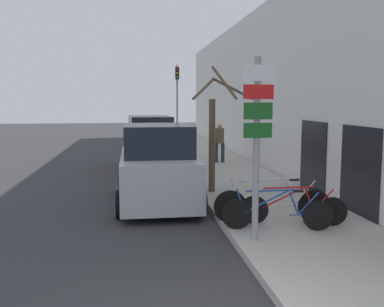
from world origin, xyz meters
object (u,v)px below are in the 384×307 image
object	(u,v)px
signpost	(257,141)
bicycle_2	(272,204)
pedestrian_near	(220,140)
traffic_light	(177,96)
bicycle_1	(293,208)
parked_car_1	(150,145)
street_tree	(214,136)
parked_car_0	(158,168)
bicycle_0	(277,212)

from	to	relation	value
signpost	bicycle_2	size ratio (longest dim) A/B	1.35
pedestrian_near	traffic_light	distance (m)	5.63
bicycle_1	parked_car_1	distance (m)	9.04
parked_car_1	street_tree	xyz separation A→B (m)	(1.59, -5.13, 0.78)
bicycle_1	traffic_light	xyz separation A→B (m)	(-0.90, 14.49, 2.52)
signpost	pedestrian_near	world-z (taller)	signpost
signpost	bicycle_1	world-z (taller)	signpost
bicycle_1	street_tree	size ratio (longest dim) A/B	0.61
parked_car_0	bicycle_0	bearing A→B (deg)	-55.02
bicycle_2	parked_car_1	distance (m)	8.73
signpost	parked_car_0	distance (m)	4.13
traffic_light	bicycle_0	bearing A→B (deg)	-88.28
bicycle_0	parked_car_1	bearing A→B (deg)	25.25
bicycle_2	parked_car_1	bearing A→B (deg)	20.83
bicycle_1	bicycle_2	bearing A→B (deg)	73.92
parked_car_0	parked_car_1	distance (m)	5.82
bicycle_2	pedestrian_near	bearing A→B (deg)	1.36
pedestrian_near	traffic_light	size ratio (longest dim) A/B	0.37
signpost	pedestrian_near	xyz separation A→B (m)	(1.43, 10.20, -0.89)
street_tree	parked_car_0	bearing A→B (deg)	-156.82
bicycle_2	bicycle_0	bearing A→B (deg)	177.72
street_tree	bicycle_0	bearing A→B (deg)	-81.53
parked_car_0	traffic_light	world-z (taller)	traffic_light
parked_car_0	bicycle_1	bearing A→B (deg)	-46.96
bicycle_2	traffic_light	size ratio (longest dim) A/B	0.55
bicycle_1	street_tree	distance (m)	3.87
parked_car_1	traffic_light	bearing A→B (deg)	70.49
parked_car_1	bicycle_2	bearing A→B (deg)	-78.30
bicycle_2	street_tree	size ratio (longest dim) A/B	0.70
pedestrian_near	traffic_light	world-z (taller)	traffic_light
pedestrian_near	street_tree	bearing A→B (deg)	69.09
signpost	street_tree	xyz separation A→B (m)	(0.05, 4.37, -0.25)
bicycle_1	street_tree	xyz separation A→B (m)	(-1.02, 3.52, 1.25)
bicycle_1	parked_car_1	size ratio (longest dim) A/B	0.45
bicycle_1	parked_car_1	bearing A→B (deg)	29.68
bicycle_1	street_tree	world-z (taller)	street_tree
bicycle_1	traffic_light	world-z (taller)	traffic_light
parked_car_1	pedestrian_near	bearing A→B (deg)	10.09
bicycle_0	bicycle_1	world-z (taller)	bicycle_0
bicycle_2	street_tree	xyz separation A→B (m)	(-0.64, 3.31, 1.20)
signpost	street_tree	world-z (taller)	street_tree
pedestrian_near	parked_car_1	bearing A→B (deg)	5.66
traffic_light	signpost	bearing A→B (deg)	-90.64
traffic_light	parked_car_0	bearing A→B (deg)	-98.53
signpost	pedestrian_near	distance (m)	10.34
bicycle_2	bicycle_1	bearing A→B (deg)	-112.96
bicycle_0	bicycle_1	size ratio (longest dim) A/B	1.01
bicycle_1	pedestrian_near	xyz separation A→B (m)	(0.36, 9.34, 0.60)
bicycle_2	pedestrian_near	xyz separation A→B (m)	(0.74, 9.13, 0.55)
parked_car_0	street_tree	world-z (taller)	street_tree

